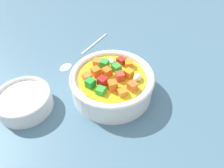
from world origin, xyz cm
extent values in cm
cube|color=#42667A|center=(0.00, 0.00, -1.00)|extent=(140.00, 140.00, 2.00)
cylinder|color=white|center=(0.00, 0.00, 2.23)|extent=(17.46, 17.46, 4.47)
torus|color=white|center=(0.00, 0.00, 4.90)|extent=(17.84, 17.84, 1.43)
cylinder|color=gold|center=(0.00, 0.00, 4.67)|extent=(14.24, 14.24, 0.40)
cube|color=orange|center=(-4.95, -1.80, 5.44)|extent=(2.08, 2.08, 1.15)
cube|color=red|center=(-2.38, 1.95, 5.80)|extent=(2.27, 2.27, 1.88)
cube|color=green|center=(-2.72, 4.36, 5.74)|extent=(2.26, 2.26, 1.75)
cube|color=green|center=(3.08, 1.52, 5.75)|extent=(2.17, 2.17, 1.76)
cube|color=orange|center=(3.09, -3.74, 5.56)|extent=(1.68, 1.68, 1.39)
ellipsoid|color=beige|center=(-1.11, -5.10, 5.55)|extent=(2.67, 2.45, 1.36)
cube|color=orange|center=(0.13, -3.44, 5.70)|extent=(2.27, 2.27, 1.67)
cube|color=orange|center=(0.57, 1.07, 5.69)|extent=(2.25, 2.25, 1.64)
cube|color=red|center=(-0.84, -1.59, 5.70)|extent=(1.93, 1.93, 1.67)
ellipsoid|color=beige|center=(4.69, 0.44, 5.34)|extent=(2.61, 2.13, 0.95)
cube|color=orange|center=(0.65, 3.37, 5.75)|extent=(2.24, 2.24, 1.76)
cube|color=green|center=(1.86, -1.01, 5.62)|extent=(2.24, 2.24, 1.51)
cube|color=orange|center=(-3.53, 0.18, 5.83)|extent=(2.00, 2.00, 1.92)
cube|color=orange|center=(4.19, 3.13, 5.47)|extent=(2.03, 2.03, 1.20)
cube|color=red|center=(4.42, -2.19, 5.53)|extent=(2.27, 2.27, 1.32)
cube|color=orange|center=(-3.68, -3.85, 5.66)|extent=(2.25, 2.25, 1.59)
cube|color=orange|center=(-0.79, 5.09, 5.63)|extent=(2.21, 2.21, 1.52)
cube|color=green|center=(-4.46, 2.30, 5.46)|extent=(2.16, 2.16, 1.19)
cylinder|color=silver|center=(19.18, 4.48, 0.33)|extent=(10.25, 7.34, 0.66)
ellipsoid|color=silver|center=(9.01, 11.47, 0.40)|extent=(4.38, 4.13, 0.80)
cylinder|color=white|center=(-3.60, 18.12, 1.62)|extent=(11.22, 11.22, 3.23)
torus|color=white|center=(-3.60, 18.12, 3.46)|extent=(11.33, 11.33, 0.90)
camera|label=1|loc=(-32.00, 0.98, 34.74)|focal=33.67mm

